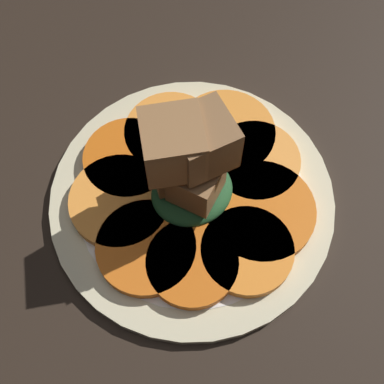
% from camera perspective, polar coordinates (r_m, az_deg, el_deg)
% --- Properties ---
extents(table_slab, '(1.20, 1.20, 0.02)m').
position_cam_1_polar(table_slab, '(0.52, 0.00, -1.49)').
color(table_slab, black).
rests_on(table_slab, ground).
extents(plate, '(0.27, 0.27, 0.01)m').
position_cam_1_polar(plate, '(0.50, 0.00, -0.78)').
color(plate, beige).
rests_on(plate, table_slab).
extents(carrot_slice_0, '(0.09, 0.09, 0.01)m').
position_cam_1_polar(carrot_slice_0, '(0.51, 6.66, 3.38)').
color(carrot_slice_0, '#F9953A').
rests_on(carrot_slice_0, plate).
extents(carrot_slice_1, '(0.10, 0.10, 0.01)m').
position_cam_1_polar(carrot_slice_1, '(0.53, 3.60, 6.27)').
color(carrot_slice_1, orange).
rests_on(carrot_slice_1, plate).
extents(carrot_slice_2, '(0.09, 0.09, 0.01)m').
position_cam_1_polar(carrot_slice_2, '(0.53, -2.27, 6.31)').
color(carrot_slice_2, orange).
rests_on(carrot_slice_2, plate).
extents(carrot_slice_3, '(0.09, 0.09, 0.01)m').
position_cam_1_polar(carrot_slice_3, '(0.52, -6.79, 3.55)').
color(carrot_slice_3, '#D66014').
rests_on(carrot_slice_3, plate).
extents(carrot_slice_4, '(0.09, 0.09, 0.01)m').
position_cam_1_polar(carrot_slice_4, '(0.50, -7.70, -1.00)').
color(carrot_slice_4, orange).
rests_on(carrot_slice_4, plate).
extents(carrot_slice_5, '(0.09, 0.09, 0.01)m').
position_cam_1_polar(carrot_slice_5, '(0.48, -4.92, -5.93)').
color(carrot_slice_5, orange).
rests_on(carrot_slice_5, plate).
extents(carrot_slice_6, '(0.08, 0.08, 0.01)m').
position_cam_1_polar(carrot_slice_6, '(0.47, 0.03, -7.58)').
color(carrot_slice_6, orange).
rests_on(carrot_slice_6, plate).
extents(carrot_slice_7, '(0.08, 0.08, 0.01)m').
position_cam_1_polar(carrot_slice_7, '(0.48, 5.89, -6.27)').
color(carrot_slice_7, orange).
rests_on(carrot_slice_7, plate).
extents(carrot_slice_8, '(0.10, 0.10, 0.01)m').
position_cam_1_polar(carrot_slice_8, '(0.49, 7.32, -2.05)').
color(carrot_slice_8, orange).
rests_on(carrot_slice_8, plate).
extents(center_pile, '(0.08, 0.08, 0.12)m').
position_cam_1_polar(center_pile, '(0.45, -0.47, 2.98)').
color(center_pile, '#235128').
rests_on(center_pile, plate).
extents(fork, '(0.19, 0.06, 0.00)m').
position_cam_1_polar(fork, '(0.53, -0.73, 5.43)').
color(fork, '#B2B2B7').
rests_on(fork, plate).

